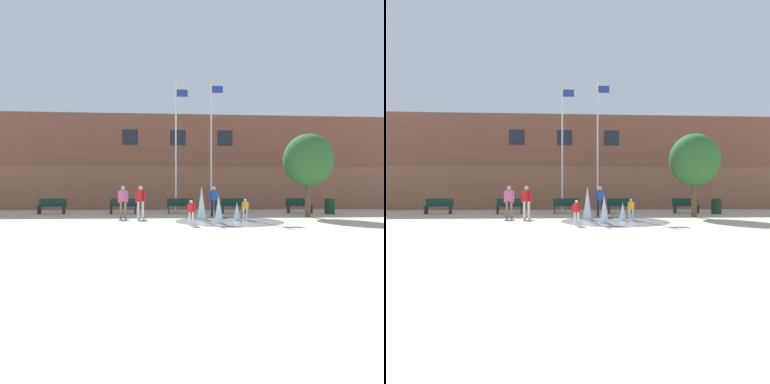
{
  "view_description": "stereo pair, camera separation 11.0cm",
  "coord_description": "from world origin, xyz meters",
  "views": [
    {
      "loc": [
        -0.31,
        -8.04,
        1.3
      ],
      "look_at": [
        0.64,
        7.47,
        1.3
      ],
      "focal_mm": 28.0,
      "sensor_mm": 36.0,
      "label": 1
    },
    {
      "loc": [
        -0.2,
        -8.05,
        1.3
      ],
      "look_at": [
        0.64,
        7.47,
        1.3
      ],
      "focal_mm": 28.0,
      "sensor_mm": 36.0,
      "label": 2
    }
  ],
  "objects": [
    {
      "name": "splash_fountain",
      "position": [
        1.6,
        5.49,
        0.52
      ],
      "size": [
        4.77,
        4.77,
        1.59
      ],
      "color": "gray",
      "rests_on": "ground"
    },
    {
      "name": "park_bench_under_left_flagpole",
      "position": [
        -3.27,
        9.76,
        0.48
      ],
      "size": [
        1.6,
        0.44,
        0.91
      ],
      "color": "#28282D",
      "rests_on": "ground"
    },
    {
      "name": "adult_watching",
      "position": [
        -2.82,
        6.95,
        0.93
      ],
      "size": [
        0.5,
        0.37,
        1.59
      ],
      "rotation": [
        0.0,
        0.0,
        -2.47
      ],
      "color": "#89755B",
      "rests_on": "ground"
    },
    {
      "name": "library_building",
      "position": [
        0.0,
        17.07,
        3.54
      ],
      "size": [
        36.0,
        6.05,
        7.08
      ],
      "color": "brown",
      "rests_on": "ground"
    },
    {
      "name": "child_in_fountain",
      "position": [
        2.97,
        5.48,
        0.58
      ],
      "size": [
        0.31,
        0.24,
        0.99
      ],
      "rotation": [
        0.0,
        0.0,
        1.91
      ],
      "color": "silver",
      "rests_on": "ground"
    },
    {
      "name": "adult_near_bench",
      "position": [
        1.83,
        7.79,
        0.93
      ],
      "size": [
        0.5,
        0.31,
        1.59
      ],
      "rotation": [
        0.0,
        0.0,
        -2.78
      ],
      "color": "#1E233D",
      "rests_on": "ground"
    },
    {
      "name": "park_bench_far_right",
      "position": [
        7.4,
        9.91,
        0.48
      ],
      "size": [
        1.6,
        0.44,
        0.91
      ],
      "color": "#28282D",
      "rests_on": "ground"
    },
    {
      "name": "trash_can",
      "position": [
        8.93,
        9.15,
        0.45
      ],
      "size": [
        0.56,
        0.56,
        0.9
      ],
      "primitive_type": "cylinder",
      "color": "#193323",
      "rests_on": "ground"
    },
    {
      "name": "child_with_pink_shirt",
      "position": [
        0.38,
        3.66,
        0.58
      ],
      "size": [
        0.31,
        0.24,
        0.99
      ],
      "rotation": [
        0.0,
        0.0,
        0.84
      ],
      "color": "silver",
      "rests_on": "ground"
    },
    {
      "name": "park_bench_center",
      "position": [
        0.08,
        9.95,
        0.48
      ],
      "size": [
        1.6,
        0.44,
        0.91
      ],
      "color": "#28282D",
      "rests_on": "ground"
    },
    {
      "name": "ground_plane",
      "position": [
        0.0,
        0.0,
        0.0
      ],
      "size": [
        100.0,
        100.0,
        0.0
      ],
      "primitive_type": "plane",
      "color": "#BCB299"
    },
    {
      "name": "flagpole_left",
      "position": [
        -0.14,
        10.9,
        4.35
      ],
      "size": [
        0.8,
        0.1,
        8.2
      ],
      "color": "silver",
      "rests_on": "ground"
    },
    {
      "name": "flagpole_right",
      "position": [
        2.11,
        10.9,
        4.49
      ],
      "size": [
        0.8,
        0.1,
        8.48
      ],
      "color": "silver",
      "rests_on": "ground"
    },
    {
      "name": "adult_in_red",
      "position": [
        -1.93,
        6.73,
        0.93
      ],
      "size": [
        0.5,
        0.39,
        1.59
      ],
      "rotation": [
        0.0,
        0.0,
        1.1
      ],
      "color": "silver",
      "rests_on": "ground"
    },
    {
      "name": "park_bench_left_of_flagpoles",
      "position": [
        -7.45,
        9.97,
        0.48
      ],
      "size": [
        1.6,
        0.44,
        0.91
      ],
      "color": "#28282D",
      "rests_on": "ground"
    },
    {
      "name": "street_tree_near_building",
      "position": [
        6.63,
        7.02,
        2.95
      ],
      "size": [
        2.5,
        2.5,
        4.3
      ],
      "color": "brown",
      "rests_on": "ground"
    },
    {
      "name": "park_bench_under_right_flagpole",
      "position": [
        3.34,
        9.86,
        0.48
      ],
      "size": [
        1.6,
        0.44,
        0.91
      ],
      "color": "#28282D",
      "rests_on": "ground"
    }
  ]
}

